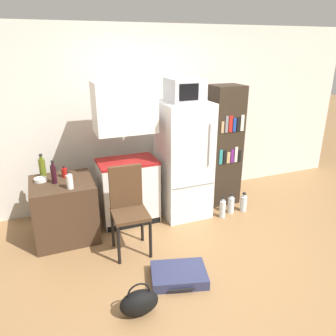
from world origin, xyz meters
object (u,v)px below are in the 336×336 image
object	(u,v)px
bottle_milk_white	(70,181)
water_bottle_front	(222,209)
microwave	(185,90)
handbag	(139,302)
bowl	(40,180)
bottle_olive_oil	(42,167)
water_bottle_back	(231,205)
side_table	(65,209)
refrigerator	(184,160)
chair	(128,202)
suitcase_large_flat	(179,275)
water_bottle_middle	(244,203)
bottle_ketchup_red	(65,172)
bottle_wine_dark	(54,174)
kitchen_hutch	(127,161)
bookshelf	(224,146)

from	to	relation	value
bottle_milk_white	water_bottle_front	bearing A→B (deg)	-2.00
microwave	handbag	bearing A→B (deg)	-125.59
bowl	microwave	bearing A→B (deg)	-2.02
bottle_olive_oil	water_bottle_back	bearing A→B (deg)	-11.79
side_table	handbag	bearing A→B (deg)	-73.55
refrigerator	bottle_milk_white	bearing A→B (deg)	-169.69
water_bottle_front	bottle_olive_oil	bearing A→B (deg)	165.70
chair	water_bottle_front	distance (m)	1.52
bowl	suitcase_large_flat	world-z (taller)	bowl
bottle_olive_oil	chair	size ratio (longest dim) A/B	0.28
water_bottle_middle	refrigerator	bearing A→B (deg)	160.22
bottle_olive_oil	bottle_ketchup_red	bearing A→B (deg)	-26.67
water_bottle_middle	water_bottle_back	size ratio (longest dim) A/B	0.96
bottle_wine_dark	chair	size ratio (longest dim) A/B	0.28
refrigerator	water_bottle_back	distance (m)	0.98
microwave	bottle_milk_white	bearing A→B (deg)	-169.74
side_table	bottle_ketchup_red	bearing A→B (deg)	67.02
side_table	chair	xyz separation A→B (m)	(0.68, -0.55, 0.23)
side_table	suitcase_large_flat	xyz separation A→B (m)	(0.99, -1.31, -0.32)
handbag	bottle_milk_white	bearing A→B (deg)	106.09
bottle_ketchup_red	water_bottle_back	xyz separation A→B (m)	(2.22, -0.39, -0.69)
water_bottle_back	water_bottle_middle	bearing A→B (deg)	-4.54
suitcase_large_flat	side_table	bearing A→B (deg)	142.69
microwave	bowl	world-z (taller)	microwave
refrigerator	microwave	world-z (taller)	microwave
chair	bottle_ketchup_red	bearing A→B (deg)	134.32
kitchen_hutch	water_bottle_back	size ratio (longest dim) A/B	6.34
water_bottle_front	handbag	bearing A→B (deg)	-141.75
refrigerator	bottle_ketchup_red	world-z (taller)	refrigerator
microwave	bowl	distance (m)	2.12
microwave	suitcase_large_flat	bearing A→B (deg)	-115.84
bookshelf	bottle_ketchup_red	size ratio (longest dim) A/B	12.51
microwave	bottle_wine_dark	world-z (taller)	microwave
microwave	bookshelf	xyz separation A→B (m)	(0.71, 0.13, -0.87)
microwave	water_bottle_front	distance (m)	1.73
water_bottle_front	bookshelf	bearing A→B (deg)	62.23
bookshelf	bottle_milk_white	xyz separation A→B (m)	(-2.27, -0.41, -0.05)
bottle_ketchup_red	bottle_milk_white	distance (m)	0.39
water_bottle_front	water_bottle_back	size ratio (longest dim) A/B	1.05
refrigerator	bowl	size ratio (longest dim) A/B	10.61
microwave	bottle_milk_white	world-z (taller)	microwave
bottle_olive_oil	suitcase_large_flat	xyz separation A→B (m)	(1.18, -1.57, -0.82)
side_table	suitcase_large_flat	bearing A→B (deg)	-52.85
water_bottle_back	chair	bearing A→B (deg)	-169.45
microwave	bowl	bearing A→B (deg)	177.98
side_table	kitchen_hutch	bearing A→B (deg)	7.70
bowl	water_bottle_front	world-z (taller)	bowl
water_bottle_front	water_bottle_back	distance (m)	0.19
bottle_ketchup_red	water_bottle_back	bearing A→B (deg)	-9.97
water_bottle_back	bottle_ketchup_red	bearing A→B (deg)	170.03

